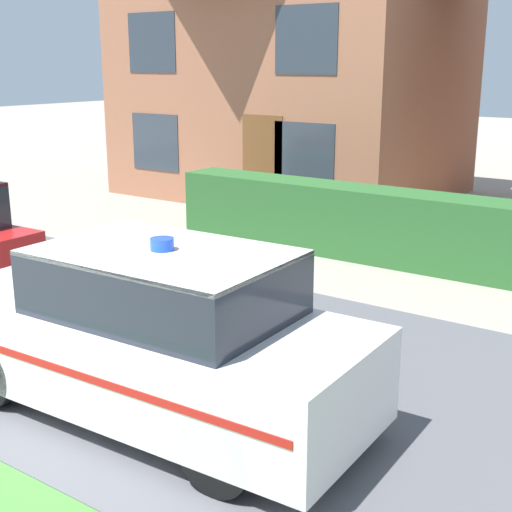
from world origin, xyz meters
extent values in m
cube|color=#5B5B60|center=(0.00, 3.53, 0.01)|extent=(28.00, 5.26, 0.01)
cube|color=#2D662D|center=(0.52, 8.31, 0.59)|extent=(8.76, 0.84, 1.17)
cylinder|color=black|center=(-0.82, 2.92, 0.35)|extent=(0.67, 0.23, 0.67)
cylinder|color=black|center=(1.82, 3.02, 0.35)|extent=(0.67, 0.23, 0.67)
cylinder|color=black|center=(1.87, 1.60, 0.35)|extent=(0.67, 0.23, 0.67)
cube|color=white|center=(0.52, 2.26, 0.61)|extent=(4.32, 1.78, 0.83)
cube|color=#232833|center=(0.75, 2.27, 1.31)|extent=(2.25, 1.54, 0.57)
cube|color=white|center=(0.75, 2.27, 1.58)|extent=(2.25, 1.54, 0.04)
cube|color=red|center=(0.49, 3.07, 0.67)|extent=(4.05, 0.16, 0.07)
cube|color=red|center=(0.55, 1.44, 0.67)|extent=(4.05, 0.16, 0.07)
cylinder|color=blue|center=(0.75, 2.27, 1.65)|extent=(0.21, 0.21, 0.11)
cylinder|color=black|center=(-3.71, 3.80, 0.34)|extent=(0.67, 0.22, 0.66)
cube|color=#A86B4C|center=(-4.64, 12.87, 2.41)|extent=(7.34, 5.54, 4.82)
cube|color=brown|center=(-3.64, 10.09, 1.05)|extent=(1.00, 0.02, 2.10)
cube|color=#333D47|center=(-6.66, 10.09, 1.35)|extent=(1.40, 0.02, 1.30)
cube|color=#333D47|center=(-2.63, 10.09, 1.35)|extent=(1.40, 0.02, 1.30)
cube|color=#333D47|center=(-6.66, 10.09, 3.57)|extent=(1.40, 0.02, 1.30)
cube|color=#333D47|center=(-2.63, 10.09, 3.57)|extent=(1.40, 0.02, 1.30)
camera|label=1|loc=(4.85, -2.12, 3.18)|focal=50.00mm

